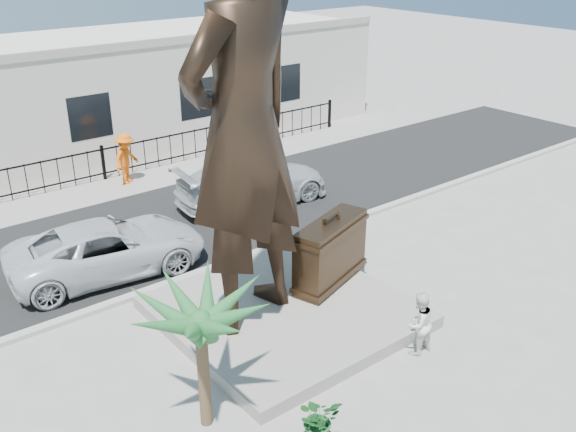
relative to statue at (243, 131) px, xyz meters
name	(u,v)px	position (x,y,z in m)	size (l,w,h in m)	color
ground	(343,338)	(1.35, -1.76, -4.64)	(100.00, 100.00, 0.00)	#9E9991
street	(169,222)	(1.35, 6.24, -4.64)	(40.00, 7.00, 0.01)	black
curb	(231,262)	(1.35, 2.74, -4.58)	(40.00, 0.25, 0.12)	#A5A399
far_sidewalk	(115,186)	(1.35, 10.24, -4.63)	(40.00, 2.50, 0.02)	#9E9991
plinth	(285,312)	(0.85, -0.26, -4.49)	(5.20, 5.20, 0.30)	gray
fence	(103,164)	(1.35, 11.04, -4.04)	(22.00, 0.10, 1.20)	black
building	(55,99)	(1.35, 15.24, -2.44)	(28.00, 7.00, 4.40)	silver
statue	(243,131)	(0.00, 0.00, 0.00)	(3.17, 2.08, 8.68)	black
suitcase	(330,252)	(2.45, -0.05, -3.52)	(2.34, 0.74, 1.65)	#352516
tourist	(419,323)	(2.24, -3.10, -3.92)	(0.70, 0.55, 1.44)	white
car_white	(108,248)	(-1.45, 4.34, -3.92)	(2.37, 5.13, 1.43)	silver
car_silver	(253,181)	(4.34, 5.89, -3.88)	(2.11, 5.18, 1.50)	silver
worker	(126,159)	(1.87, 10.18, -3.71)	(1.18, 0.68, 1.82)	#FE660D
palm_tree	(207,422)	(-2.48, -2.17, -4.64)	(1.80, 1.80, 3.20)	#215C2B
shrub	(318,419)	(-1.40, -4.06, -3.84)	(0.73, 0.63, 0.81)	#1E5E26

